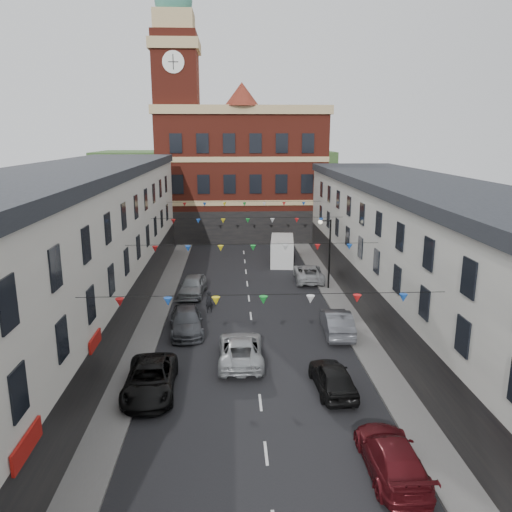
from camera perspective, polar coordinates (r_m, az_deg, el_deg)
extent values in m
plane|color=black|center=(28.94, 0.04, -12.44)|extent=(160.00, 160.00, 0.00)
cube|color=#605E5B|center=(31.19, -13.15, -10.65)|extent=(1.80, 64.00, 0.15)
cube|color=#605E5B|center=(31.76, 12.59, -10.17)|extent=(1.80, 64.00, 0.15)
cube|color=beige|center=(29.94, -23.27, -2.44)|extent=(8.00, 56.00, 10.00)
cube|color=black|center=(29.02, -24.27, 7.77)|extent=(8.40, 56.00, 0.70)
cube|color=black|center=(29.86, -15.26, -8.73)|extent=(0.12, 56.00, 3.20)
cube|color=silver|center=(31.07, 22.25, -2.74)|extent=(8.00, 56.00, 9.00)
cube|color=black|center=(30.15, 23.09, 6.14)|extent=(8.40, 56.00, 0.70)
cube|color=black|center=(30.53, 14.78, -8.19)|extent=(0.12, 56.00, 3.20)
cube|color=maroon|center=(64.17, -1.67, 9.00)|extent=(20.00, 12.00, 15.00)
cube|color=tan|center=(64.02, -1.73, 16.15)|extent=(20.60, 12.60, 1.00)
cone|color=maroon|center=(59.13, -1.64, 18.01)|extent=(4.00, 4.00, 2.60)
cube|color=maroon|center=(61.27, -8.85, 12.84)|extent=(5.00, 5.00, 24.00)
cube|color=tan|center=(62.03, -9.24, 22.58)|extent=(5.60, 5.60, 1.20)
cube|color=tan|center=(62.40, -9.32, 24.48)|extent=(4.40, 4.40, 3.00)
sphere|color=#307A6A|center=(62.94, -9.42, 26.80)|extent=(4.20, 4.20, 4.20)
cylinder|color=white|center=(59.24, -9.44, 21.04)|extent=(2.40, 0.12, 2.40)
cube|color=#2D4D24|center=(88.33, -4.62, 8.62)|extent=(40.00, 14.00, 10.00)
cylinder|color=black|center=(41.91, 8.40, 0.10)|extent=(0.14, 0.14, 6.00)
cylinder|color=black|center=(41.25, 7.99, 4.01)|extent=(0.90, 0.10, 0.10)
sphere|color=beige|center=(41.19, 7.37, 3.87)|extent=(0.36, 0.36, 0.36)
imported|color=black|center=(26.43, -11.99, -13.62)|extent=(2.68, 5.47, 1.50)
imported|color=#42444A|center=(33.59, -7.96, -7.37)|extent=(2.67, 5.36, 1.50)
imported|color=gray|center=(40.95, -7.26, -3.37)|extent=(2.32, 4.87, 1.61)
imported|color=#561116|center=(21.28, 15.25, -21.22)|extent=(2.06, 5.02, 1.45)
imported|color=black|center=(26.34, 8.76, -13.54)|extent=(2.06, 4.57, 1.52)
imported|color=#575960|center=(33.33, 9.22, -7.48)|extent=(1.93, 4.96, 1.61)
imported|color=#A0A2A4|center=(44.82, 6.01, -1.93)|extent=(2.64, 5.36, 1.46)
imported|color=#A6A9AD|center=(29.14, -1.76, -10.60)|extent=(2.54, 5.46, 1.51)
cube|color=silver|center=(50.86, 3.00, 0.64)|extent=(2.82, 5.98, 2.55)
imported|color=black|center=(36.88, -5.34, -5.27)|extent=(0.67, 0.53, 1.60)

